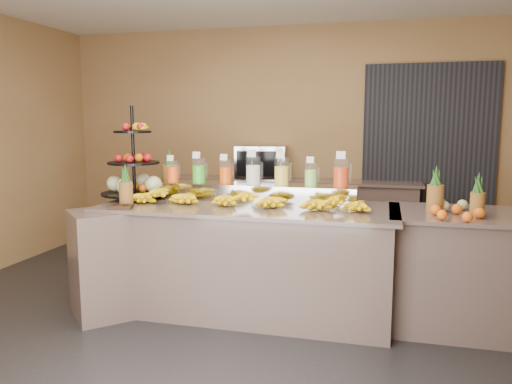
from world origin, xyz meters
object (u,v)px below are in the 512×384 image
at_px(pitcher_tray, 253,192).
at_px(banana_heap, 248,198).
at_px(condiment_caddy, 121,207).
at_px(fruit_stand, 138,175).
at_px(right_fruit_pile, 454,207).
at_px(oven_warmer, 261,162).

relative_size(pitcher_tray, banana_heap, 0.86).
bearing_deg(condiment_caddy, fruit_stand, 101.87).
relative_size(fruit_stand, right_fruit_pile, 2.09).
bearing_deg(pitcher_tray, condiment_caddy, -144.37).
bearing_deg(condiment_caddy, right_fruit_pile, 7.64).
xyz_separation_m(pitcher_tray, oven_warmer, (-0.34, 1.67, 0.13)).
distance_m(fruit_stand, right_fruit_pile, 2.73).
bearing_deg(banana_heap, oven_warmer, 100.80).
xyz_separation_m(banana_heap, oven_warmer, (-0.38, 1.98, 0.13)).
xyz_separation_m(right_fruit_pile, oven_warmer, (-2.00, 2.00, 0.13)).
bearing_deg(fruit_stand, condiment_caddy, -65.05).
xyz_separation_m(fruit_stand, right_fruit_pile, (2.72, -0.16, -0.15)).
height_order(fruit_stand, condiment_caddy, fruit_stand).
bearing_deg(right_fruit_pile, pitcher_tray, 168.84).
height_order(pitcher_tray, right_fruit_pile, right_fruit_pile).
bearing_deg(pitcher_tray, banana_heap, -83.12).
bearing_deg(pitcher_tray, fruit_stand, -171.17).
xyz_separation_m(condiment_caddy, oven_warmer, (0.61, 2.35, 0.19)).
bearing_deg(banana_heap, right_fruit_pile, -0.73).
height_order(pitcher_tray, oven_warmer, oven_warmer).
relative_size(right_fruit_pile, oven_warmer, 0.67).
height_order(pitcher_tray, condiment_caddy, pitcher_tray).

